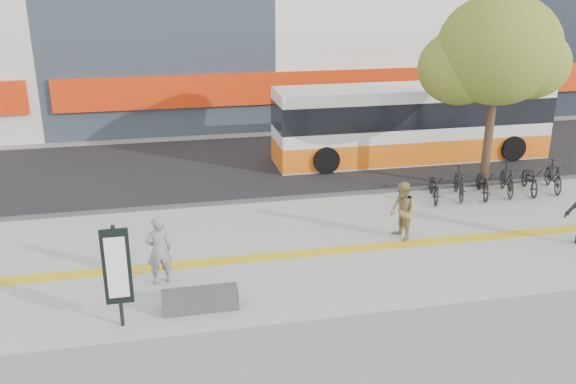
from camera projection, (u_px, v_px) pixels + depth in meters
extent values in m
plane|color=slate|center=(306.00, 275.00, 14.73)|extent=(120.00, 120.00, 0.00)
cube|color=gray|center=(292.00, 248.00, 16.10)|extent=(40.00, 7.00, 0.08)
cube|color=gold|center=(297.00, 254.00, 15.62)|extent=(40.00, 0.45, 0.01)
cube|color=black|center=(249.00, 165.00, 23.01)|extent=(40.00, 8.00, 0.06)
cube|color=#3E3E41|center=(268.00, 201.00, 19.31)|extent=(40.00, 0.25, 0.14)
cube|color=red|center=(276.00, 87.00, 27.38)|extent=(19.00, 0.50, 1.40)
cube|color=#3E3E41|center=(200.00, 300.00, 13.01)|extent=(1.60, 0.45, 0.45)
cylinder|color=black|center=(118.00, 277.00, 12.13)|extent=(0.08, 0.08, 2.20)
cube|color=black|center=(117.00, 267.00, 12.05)|extent=(0.55, 0.08, 1.60)
cube|color=white|center=(117.00, 268.00, 12.01)|extent=(0.40, 0.02, 1.30)
cylinder|color=#362218|center=(488.00, 141.00, 19.91)|extent=(0.28, 0.28, 3.20)
ellipsoid|color=#496521|center=(498.00, 49.00, 18.92)|extent=(3.80, 3.80, 3.42)
ellipsoid|color=#496521|center=(459.00, 68.00, 19.39)|extent=(2.60, 2.60, 2.34)
ellipsoid|color=#496521|center=(530.00, 64.00, 18.86)|extent=(2.40, 2.40, 2.16)
ellipsoid|color=#496521|center=(497.00, 21.00, 19.44)|extent=(2.20, 2.20, 1.98)
cube|color=silver|center=(412.00, 123.00, 23.28)|extent=(10.49, 2.18, 2.80)
cube|color=orange|center=(411.00, 146.00, 23.59)|extent=(10.51, 2.20, 0.87)
cube|color=black|center=(413.00, 110.00, 23.12)|extent=(10.51, 2.20, 0.96)
cylinder|color=black|center=(326.00, 160.00, 21.86)|extent=(0.96, 0.31, 0.96)
cylinder|color=black|center=(311.00, 144.00, 23.88)|extent=(0.96, 0.31, 0.96)
cylinder|color=black|center=(513.00, 148.00, 23.31)|extent=(0.96, 0.31, 0.96)
cylinder|color=black|center=(484.00, 134.00, 25.32)|extent=(0.96, 0.31, 0.96)
imported|color=black|center=(434.00, 186.00, 19.24)|extent=(1.09, 1.83, 0.91)
imported|color=black|center=(459.00, 183.00, 19.39)|extent=(0.95, 1.74, 1.01)
imported|color=black|center=(483.00, 182.00, 19.57)|extent=(1.09, 1.83, 0.91)
imported|color=black|center=(507.00, 179.00, 19.72)|extent=(0.95, 1.74, 1.01)
imported|color=black|center=(530.00, 179.00, 19.90)|extent=(1.09, 1.83, 0.91)
imported|color=black|center=(554.00, 176.00, 20.04)|extent=(0.95, 1.74, 1.01)
imported|color=black|center=(159.00, 250.00, 13.94)|extent=(0.67, 0.51, 1.64)
imported|color=olive|center=(403.00, 211.00, 16.26)|extent=(0.73, 0.87, 1.59)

